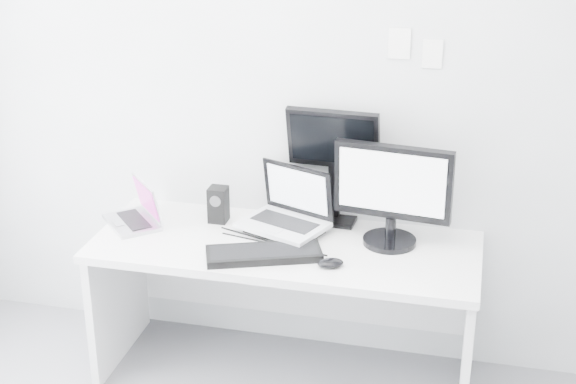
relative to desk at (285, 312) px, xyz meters
name	(u,v)px	position (x,y,z in m)	size (l,w,h in m)	color
back_wall	(302,95)	(0.00, 0.35, 0.99)	(3.60, 3.60, 0.00)	silver
desk	(285,312)	(0.00, 0.00, 0.00)	(1.80, 0.70, 0.73)	white
macbook	(130,203)	(-0.78, 0.04, 0.48)	(0.30, 0.23, 0.23)	#A6A7AB
speaker	(218,204)	(-0.38, 0.17, 0.45)	(0.09, 0.09, 0.18)	black
dell_laptop	(283,202)	(-0.04, 0.11, 0.53)	(0.39, 0.30, 0.32)	silver
rear_monitor	(333,164)	(0.17, 0.30, 0.67)	(0.44, 0.16, 0.60)	black
samsung_monitor	(392,194)	(0.47, 0.12, 0.61)	(0.54, 0.25, 0.50)	black
keyboard	(264,254)	(-0.06, -0.16, 0.38)	(0.52, 0.18, 0.03)	black
mouse	(331,263)	(0.25, -0.18, 0.38)	(0.12, 0.07, 0.04)	black
wall_note_0	(399,43)	(0.45, 0.34, 1.26)	(0.10, 0.00, 0.14)	white
wall_note_1	(432,54)	(0.60, 0.34, 1.22)	(0.09, 0.00, 0.13)	white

